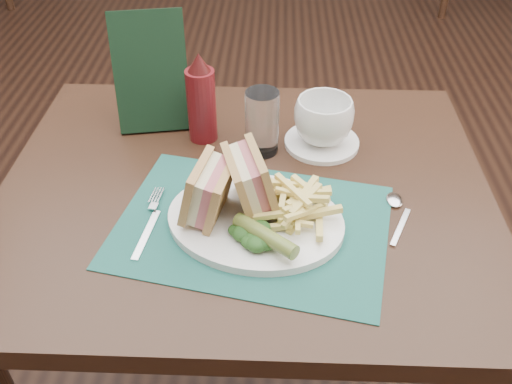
% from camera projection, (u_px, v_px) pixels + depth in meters
% --- Properties ---
extents(floor, '(7.00, 7.00, 0.00)m').
position_uv_depth(floor, '(255.00, 269.00, 1.91)').
color(floor, black).
rests_on(floor, ground).
extents(table_main, '(0.90, 0.75, 0.75)m').
position_uv_depth(table_main, '(247.00, 316.00, 1.28)').
color(table_main, black).
rests_on(table_main, ground).
extents(placemat, '(0.50, 0.41, 0.00)m').
position_uv_depth(placemat, '(252.00, 226.00, 0.96)').
color(placemat, '#195249').
rests_on(placemat, table_main).
extents(plate, '(0.35, 0.30, 0.01)m').
position_uv_depth(plate, '(255.00, 220.00, 0.96)').
color(plate, white).
rests_on(plate, placemat).
extents(sandwich_half_a, '(0.10, 0.12, 0.11)m').
position_uv_depth(sandwich_half_a, '(196.00, 188.00, 0.93)').
color(sandwich_half_a, tan).
rests_on(sandwich_half_a, plate).
extents(sandwich_half_b, '(0.11, 0.13, 0.11)m').
position_uv_depth(sandwich_half_b, '(238.00, 182.00, 0.94)').
color(sandwich_half_b, tan).
rests_on(sandwich_half_b, plate).
extents(kale_garnish, '(0.11, 0.08, 0.03)m').
position_uv_depth(kale_garnish, '(255.00, 235.00, 0.90)').
color(kale_garnish, '#1A3E16').
rests_on(kale_garnish, plate).
extents(pickle_spear, '(0.11, 0.10, 0.03)m').
position_uv_depth(pickle_spear, '(265.00, 236.00, 0.89)').
color(pickle_spear, '#576928').
rests_on(pickle_spear, plate).
extents(fries_pile, '(0.18, 0.20, 0.06)m').
position_uv_depth(fries_pile, '(297.00, 200.00, 0.94)').
color(fries_pile, '#E3D171').
rests_on(fries_pile, plate).
extents(fork, '(0.06, 0.17, 0.01)m').
position_uv_depth(fork, '(149.00, 221.00, 0.96)').
color(fork, silver).
rests_on(fork, placemat).
extents(spoon, '(0.09, 0.15, 0.01)m').
position_uv_depth(spoon, '(398.00, 216.00, 0.97)').
color(spoon, silver).
rests_on(spoon, table_main).
extents(saucer, '(0.16, 0.16, 0.01)m').
position_uv_depth(saucer, '(322.00, 142.00, 1.15)').
color(saucer, white).
rests_on(saucer, table_main).
extents(coffee_cup, '(0.15, 0.15, 0.09)m').
position_uv_depth(coffee_cup, '(323.00, 121.00, 1.12)').
color(coffee_cup, white).
rests_on(coffee_cup, saucer).
extents(drinking_glass, '(0.07, 0.07, 0.13)m').
position_uv_depth(drinking_glass, '(262.00, 122.00, 1.10)').
color(drinking_glass, white).
rests_on(drinking_glass, table_main).
extents(ketchup_bottle, '(0.06, 0.06, 0.19)m').
position_uv_depth(ketchup_bottle, '(201.00, 98.00, 1.12)').
color(ketchup_bottle, '#560E13').
rests_on(ketchup_bottle, table_main).
extents(check_presenter, '(0.16, 0.11, 0.24)m').
position_uv_depth(check_presenter, '(151.00, 72.00, 1.15)').
color(check_presenter, black).
rests_on(check_presenter, table_main).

